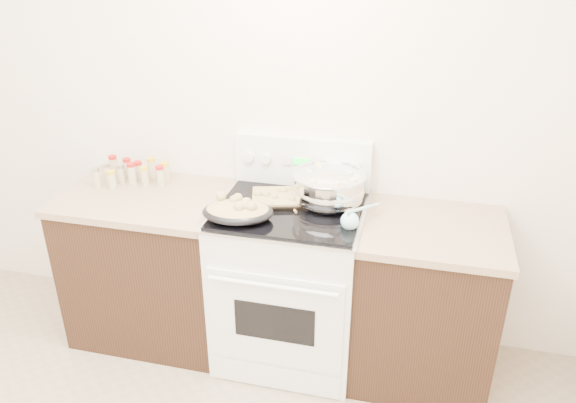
% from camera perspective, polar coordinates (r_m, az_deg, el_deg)
% --- Properties ---
extents(room_shell, '(4.10, 3.60, 2.75)m').
position_cam_1_polar(room_shell, '(1.57, -25.14, 2.88)').
color(room_shell, white).
rests_on(room_shell, ground).
extents(counter_left, '(0.93, 0.67, 0.92)m').
position_cam_1_polar(counter_left, '(3.43, -13.44, -6.20)').
color(counter_left, black).
rests_on(counter_left, ground).
extents(counter_right, '(0.73, 0.67, 0.92)m').
position_cam_1_polar(counter_right, '(3.11, 13.63, -9.86)').
color(counter_right, black).
rests_on(counter_right, ground).
extents(kitchen_range, '(0.78, 0.73, 1.22)m').
position_cam_1_polar(kitchen_range, '(3.15, 0.24, -7.92)').
color(kitchen_range, white).
rests_on(kitchen_range, ground).
extents(mixing_bowl, '(0.50, 0.50, 0.23)m').
position_cam_1_polar(mixing_bowl, '(2.92, 4.15, 1.35)').
color(mixing_bowl, silver).
rests_on(mixing_bowl, kitchen_range).
extents(roasting_pan, '(0.39, 0.30, 0.11)m').
position_cam_1_polar(roasting_pan, '(2.79, -5.12, -0.93)').
color(roasting_pan, black).
rests_on(roasting_pan, kitchen_range).
extents(baking_sheet, '(0.44, 0.36, 0.06)m').
position_cam_1_polar(baking_sheet, '(2.98, -0.36, 0.44)').
color(baking_sheet, black).
rests_on(baking_sheet, kitchen_range).
extents(wooden_spoon, '(0.16, 0.25, 0.04)m').
position_cam_1_polar(wooden_spoon, '(2.92, -0.95, -0.26)').
color(wooden_spoon, '#9B7547').
rests_on(wooden_spoon, kitchen_range).
extents(blue_ladle, '(0.17, 0.27, 0.11)m').
position_cam_1_polar(blue_ladle, '(2.73, 6.43, -1.86)').
color(blue_ladle, '#9EE5ED').
rests_on(blue_ladle, kitchen_range).
extents(spice_jars, '(0.39, 0.24, 0.13)m').
position_cam_1_polar(spice_jars, '(3.36, -15.59, 2.87)').
color(spice_jars, '#BFB28C').
rests_on(spice_jars, counter_left).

